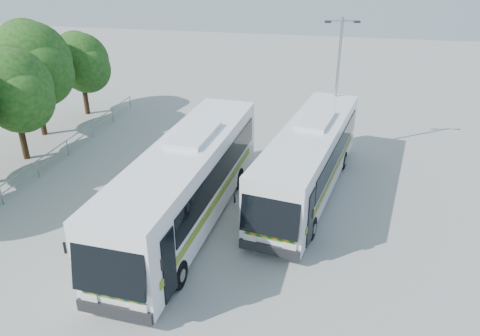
% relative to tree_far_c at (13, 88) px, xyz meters
% --- Properties ---
extents(ground, '(100.00, 100.00, 0.00)m').
position_rel_tree_far_c_xyz_m(ground, '(12.12, -5.10, -4.26)').
color(ground, gray).
rests_on(ground, ground).
extents(kerb_divider, '(0.40, 16.00, 0.15)m').
position_rel_tree_far_c_xyz_m(kerb_divider, '(9.82, -3.10, -4.18)').
color(kerb_divider, '#B2B2AD').
rests_on(kerb_divider, ground).
extents(railing, '(0.06, 22.00, 1.00)m').
position_rel_tree_far_c_xyz_m(railing, '(2.12, -1.10, -3.52)').
color(railing, gray).
rests_on(railing, ground).
extents(tree_far_c, '(4.97, 4.69, 6.49)m').
position_rel_tree_far_c_xyz_m(tree_far_c, '(0.00, 0.00, 0.00)').
color(tree_far_c, '#382314').
rests_on(tree_far_c, ground).
extents(tree_far_d, '(5.62, 5.30, 7.33)m').
position_rel_tree_far_c_xyz_m(tree_far_d, '(-1.19, 3.70, 0.56)').
color(tree_far_d, '#382314').
rests_on(tree_far_d, ground).
extents(tree_far_e, '(4.54, 4.28, 5.92)m').
position_rel_tree_far_c_xyz_m(tree_far_e, '(-0.51, 8.20, -0.37)').
color(tree_far_e, '#382314').
rests_on(tree_far_e, ground).
extents(coach_main, '(3.57, 13.69, 3.76)m').
position_rel_tree_far_c_xyz_m(coach_main, '(11.46, -4.75, -2.20)').
color(coach_main, white).
rests_on(coach_main, ground).
extents(coach_adjacent, '(4.54, 12.77, 3.48)m').
position_rel_tree_far_c_xyz_m(coach_adjacent, '(16.48, -0.81, -2.35)').
color(coach_adjacent, silver).
rests_on(coach_adjacent, ground).
extents(lamppost, '(1.92, 0.53, 7.90)m').
position_rel_tree_far_c_xyz_m(lamppost, '(17.49, 4.82, 0.10)').
color(lamppost, '#95999E').
rests_on(lamppost, ground).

